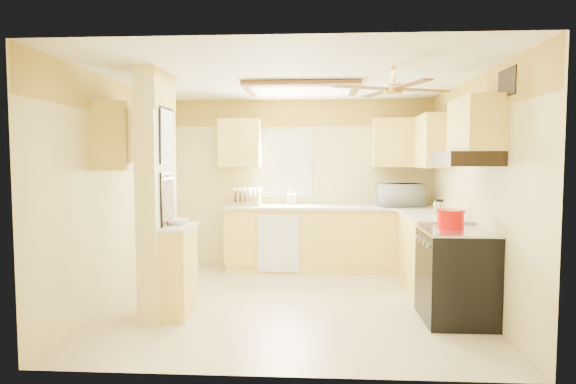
# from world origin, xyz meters

# --- Properties ---
(floor) EXTENTS (4.00, 4.00, 0.00)m
(floor) POSITION_xyz_m (0.00, 0.00, 0.00)
(floor) COLOR beige
(floor) RESTS_ON ground
(ceiling) EXTENTS (4.00, 4.00, 0.00)m
(ceiling) POSITION_xyz_m (0.00, 0.00, 2.50)
(ceiling) COLOR white
(ceiling) RESTS_ON wall_back
(wall_back) EXTENTS (4.00, 0.00, 4.00)m
(wall_back) POSITION_xyz_m (0.00, 1.90, 1.25)
(wall_back) COLOR beige
(wall_back) RESTS_ON floor
(wall_front) EXTENTS (4.00, 0.00, 4.00)m
(wall_front) POSITION_xyz_m (0.00, -1.90, 1.25)
(wall_front) COLOR beige
(wall_front) RESTS_ON floor
(wall_left) EXTENTS (0.00, 3.80, 3.80)m
(wall_left) POSITION_xyz_m (-2.00, 0.00, 1.25)
(wall_left) COLOR beige
(wall_left) RESTS_ON floor
(wall_right) EXTENTS (0.00, 3.80, 3.80)m
(wall_right) POSITION_xyz_m (2.00, 0.00, 1.25)
(wall_right) COLOR beige
(wall_right) RESTS_ON floor
(wallpaper_border) EXTENTS (4.00, 0.02, 0.40)m
(wallpaper_border) POSITION_xyz_m (0.00, 1.88, 2.30)
(wallpaper_border) COLOR #FFDF4B
(wallpaper_border) RESTS_ON wall_back
(partition_column) EXTENTS (0.20, 0.70, 2.50)m
(partition_column) POSITION_xyz_m (-1.35, -0.55, 1.25)
(partition_column) COLOR beige
(partition_column) RESTS_ON floor
(partition_ledge) EXTENTS (0.25, 0.55, 0.90)m
(partition_ledge) POSITION_xyz_m (-1.13, -0.55, 0.45)
(partition_ledge) COLOR #E2C35B
(partition_ledge) RESTS_ON floor
(ledge_top) EXTENTS (0.28, 0.58, 0.04)m
(ledge_top) POSITION_xyz_m (-1.13, -0.55, 0.92)
(ledge_top) COLOR white
(ledge_top) RESTS_ON partition_ledge
(lower_cabinets_back) EXTENTS (3.00, 0.60, 0.90)m
(lower_cabinets_back) POSITION_xyz_m (0.50, 1.60, 0.45)
(lower_cabinets_back) COLOR #E2C35B
(lower_cabinets_back) RESTS_ON floor
(lower_cabinets_right) EXTENTS (0.60, 1.40, 0.90)m
(lower_cabinets_right) POSITION_xyz_m (1.70, 0.60, 0.45)
(lower_cabinets_right) COLOR #E2C35B
(lower_cabinets_right) RESTS_ON floor
(countertop_back) EXTENTS (3.04, 0.64, 0.04)m
(countertop_back) POSITION_xyz_m (0.50, 1.59, 0.92)
(countertop_back) COLOR white
(countertop_back) RESTS_ON lower_cabinets_back
(countertop_right) EXTENTS (0.64, 1.44, 0.04)m
(countertop_right) POSITION_xyz_m (1.69, 0.60, 0.92)
(countertop_right) COLOR white
(countertop_right) RESTS_ON lower_cabinets_right
(dishwasher_panel) EXTENTS (0.58, 0.02, 0.80)m
(dishwasher_panel) POSITION_xyz_m (-0.25, 1.29, 0.43)
(dishwasher_panel) COLOR white
(dishwasher_panel) RESTS_ON lower_cabinets_back
(window) EXTENTS (0.92, 0.02, 1.02)m
(window) POSITION_xyz_m (-0.25, 1.89, 1.55)
(window) COLOR white
(window) RESTS_ON wall_back
(upper_cab_back_left) EXTENTS (0.60, 0.35, 0.70)m
(upper_cab_back_left) POSITION_xyz_m (-0.85, 1.72, 1.85)
(upper_cab_back_left) COLOR #E2C35B
(upper_cab_back_left) RESTS_ON wall_back
(upper_cab_back_right) EXTENTS (0.90, 0.35, 0.70)m
(upper_cab_back_right) POSITION_xyz_m (1.55, 1.72, 1.85)
(upper_cab_back_right) COLOR #E2C35B
(upper_cab_back_right) RESTS_ON wall_back
(upper_cab_right) EXTENTS (0.35, 1.00, 0.70)m
(upper_cab_right) POSITION_xyz_m (1.82, 1.25, 1.85)
(upper_cab_right) COLOR #E2C35B
(upper_cab_right) RESTS_ON wall_right
(upper_cab_left_wall) EXTENTS (0.35, 0.75, 0.70)m
(upper_cab_left_wall) POSITION_xyz_m (-1.82, -0.25, 1.85)
(upper_cab_left_wall) COLOR #E2C35B
(upper_cab_left_wall) RESTS_ON wall_left
(upper_cab_over_stove) EXTENTS (0.35, 0.76, 0.52)m
(upper_cab_over_stove) POSITION_xyz_m (1.82, -0.55, 1.95)
(upper_cab_over_stove) COLOR #E2C35B
(upper_cab_over_stove) RESTS_ON wall_right
(stove) EXTENTS (0.68, 0.77, 0.92)m
(stove) POSITION_xyz_m (1.67, -0.55, 0.46)
(stove) COLOR black
(stove) RESTS_ON floor
(range_hood) EXTENTS (0.50, 0.76, 0.14)m
(range_hood) POSITION_xyz_m (1.74, -0.55, 1.62)
(range_hood) COLOR black
(range_hood) RESTS_ON upper_cab_over_stove
(poster_menu) EXTENTS (0.02, 0.42, 0.57)m
(poster_menu) POSITION_xyz_m (-1.24, -0.55, 1.85)
(poster_menu) COLOR black
(poster_menu) RESTS_ON partition_column
(poster_nashville) EXTENTS (0.02, 0.42, 0.57)m
(poster_nashville) POSITION_xyz_m (-1.24, -0.55, 1.20)
(poster_nashville) COLOR black
(poster_nashville) RESTS_ON partition_column
(ceiling_light_panel) EXTENTS (1.35, 0.95, 0.06)m
(ceiling_light_panel) POSITION_xyz_m (0.10, 0.50, 2.46)
(ceiling_light_panel) COLOR brown
(ceiling_light_panel) RESTS_ON ceiling
(ceiling_fan) EXTENTS (1.15, 1.15, 0.26)m
(ceiling_fan) POSITION_xyz_m (1.00, -0.70, 2.29)
(ceiling_fan) COLOR gold
(ceiling_fan) RESTS_ON ceiling
(vent_grate) EXTENTS (0.02, 0.40, 0.25)m
(vent_grate) POSITION_xyz_m (1.98, -0.90, 2.30)
(vent_grate) COLOR black
(vent_grate) RESTS_ON wall_right
(microwave) EXTENTS (0.64, 0.48, 0.33)m
(microwave) POSITION_xyz_m (1.49, 1.57, 1.10)
(microwave) COLOR white
(microwave) RESTS_ON countertop_back
(bowl) EXTENTS (0.30, 0.30, 0.06)m
(bowl) POSITION_xyz_m (-1.16, -0.50, 0.97)
(bowl) COLOR white
(bowl) RESTS_ON ledge_top
(dutch_oven) EXTENTS (0.28, 0.28, 0.19)m
(dutch_oven) POSITION_xyz_m (1.64, -0.43, 1.01)
(dutch_oven) COLOR red
(dutch_oven) RESTS_ON stove
(kettle) EXTENTS (0.14, 0.14, 0.21)m
(kettle) POSITION_xyz_m (1.72, 0.32, 1.04)
(kettle) COLOR silver
(kettle) RESTS_ON countertop_right
(dish_rack) EXTENTS (0.45, 0.34, 0.25)m
(dish_rack) POSITION_xyz_m (-0.75, 1.63, 1.03)
(dish_rack) COLOR tan
(dish_rack) RESTS_ON countertop_back
(utensil_crock) EXTENTS (0.12, 0.12, 0.25)m
(utensil_crock) POSITION_xyz_m (-0.09, 1.74, 1.02)
(utensil_crock) COLOR white
(utensil_crock) RESTS_ON countertop_back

